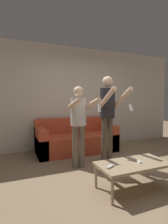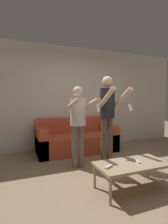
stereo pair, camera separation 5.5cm
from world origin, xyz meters
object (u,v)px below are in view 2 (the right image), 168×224
Objects in this scene: coffee_table at (132,166)px; remote_mid at (137,161)px; couch at (76,140)px; remote_far at (130,158)px; remote_near at (109,167)px; person_standing_left at (78,118)px; person_standing_right at (108,110)px.

remote_mid is (0.09, 0.01, 0.05)m from coffee_table.
couch reaches higher than remote_mid.
couch is 12.83× the size of remote_far.
remote_near is at bearing -160.31° from remote_far.
couch is 2.11m from remote_near.
coffee_table is (0.13, -2.06, 0.07)m from couch.
coffee_table is at bearing -86.27° from couch.
remote_mid is at bearing -83.78° from couch.
person_standing_right is (0.62, -0.00, 0.14)m from person_standing_left.
remote_mid is 0.14m from remote_far.
person_standing_right is at bearing -72.94° from couch.
person_standing_left is 10.21× the size of remote_far.
couch is 1.10× the size of person_standing_right.
person_standing_right is at bearing 61.46° from remote_near.
person_standing_right is 11.82× the size of remote_near.
remote_far is at bearing 63.13° from coffee_table.
couch reaches higher than coffee_table.
person_standing_right is 1.14m from remote_far.
coffee_table is 0.41m from remote_near.
remote_far is (-0.10, -0.90, -0.70)m from person_standing_right.
remote_far is at bearing -59.91° from person_standing_left.
person_standing_left is at bearing 113.13° from coffee_table.
coffee_table is (0.45, -1.04, -0.61)m from person_standing_left.
remote_near is at bearing -176.53° from coffee_table.
couch is at bearing 72.96° from person_standing_left.
coffee_table is 7.00× the size of remote_far.
remote_near is at bearing -87.70° from person_standing_left.
person_standing_left is at bearing 179.97° from person_standing_right.
couch is at bearing 96.22° from remote_far.
person_standing_right is 11.64× the size of remote_far.
person_standing_left is (-0.31, -1.02, 0.67)m from couch.
person_standing_left is 0.88× the size of person_standing_right.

